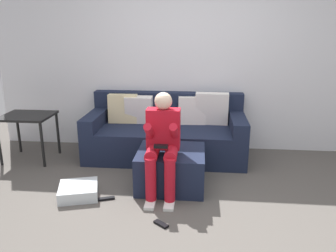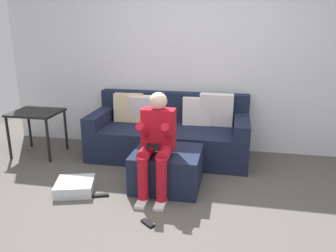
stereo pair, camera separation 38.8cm
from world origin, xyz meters
name	(u,v)px [view 1 (the left image)]	position (x,y,z in m)	size (l,w,h in m)	color
ground_plane	(179,218)	(0.00, 0.00, 0.00)	(7.22, 7.22, 0.00)	#544F49
wall_back	(189,64)	(0.00, 2.01, 1.21)	(5.55, 0.10, 2.41)	silver
couch_sectional	(166,134)	(-0.29, 1.58, 0.31)	(2.09, 0.89, 0.86)	#192138
ottoman	(171,168)	(-0.14, 0.66, 0.21)	(0.73, 0.67, 0.41)	#192138
person_seated	(162,141)	(-0.21, 0.47, 0.59)	(0.35, 0.57, 1.08)	red
storage_bin	(79,191)	(-1.08, 0.32, 0.06)	(0.39, 0.38, 0.12)	silver
side_table	(28,121)	(-2.07, 1.27, 0.53)	(0.63, 0.54, 0.61)	black
remote_near_ottoman	(161,224)	(-0.16, -0.13, 0.01)	(0.15, 0.05, 0.02)	black
remote_by_storage_bin	(106,199)	(-0.77, 0.28, 0.01)	(0.18, 0.04, 0.02)	black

